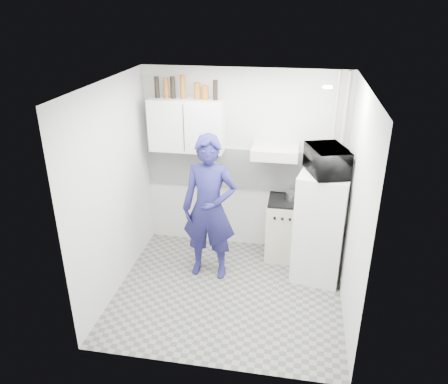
# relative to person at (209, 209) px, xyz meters

# --- Properties ---
(floor) EXTENTS (2.80, 2.80, 0.00)m
(floor) POSITION_rel_person_xyz_m (0.31, -0.39, -0.96)
(floor) COLOR slate
(floor) RESTS_ON ground
(ceiling) EXTENTS (2.80, 2.80, 0.00)m
(ceiling) POSITION_rel_person_xyz_m (0.31, -0.39, 1.64)
(ceiling) COLOR white
(ceiling) RESTS_ON wall_back
(wall_back) EXTENTS (2.80, 0.00, 2.80)m
(wall_back) POSITION_rel_person_xyz_m (0.31, 0.86, 0.34)
(wall_back) COLOR silver
(wall_back) RESTS_ON floor
(wall_left) EXTENTS (0.00, 2.60, 2.60)m
(wall_left) POSITION_rel_person_xyz_m (-1.09, -0.39, 0.34)
(wall_left) COLOR silver
(wall_left) RESTS_ON floor
(wall_right) EXTENTS (0.00, 2.60, 2.60)m
(wall_right) POSITION_rel_person_xyz_m (1.71, -0.39, 0.34)
(wall_right) COLOR silver
(wall_right) RESTS_ON floor
(person) EXTENTS (0.72, 0.49, 1.92)m
(person) POSITION_rel_person_xyz_m (0.00, 0.00, 0.00)
(person) COLOR #1C1B51
(person) RESTS_ON floor
(stove) EXTENTS (0.54, 0.54, 0.86)m
(stove) POSITION_rel_person_xyz_m (0.97, 0.61, -0.53)
(stove) COLOR beige
(stove) RESTS_ON floor
(fridge) EXTENTS (0.71, 0.71, 1.46)m
(fridge) POSITION_rel_person_xyz_m (1.41, 0.19, -0.23)
(fridge) COLOR silver
(fridge) RESTS_ON floor
(stove_top) EXTENTS (0.51, 0.51, 0.03)m
(stove_top) POSITION_rel_person_xyz_m (0.97, 0.61, -0.09)
(stove_top) COLOR black
(stove_top) RESTS_ON stove
(saucepan) EXTENTS (0.18, 0.18, 0.10)m
(saucepan) POSITION_rel_person_xyz_m (1.03, 0.64, -0.02)
(saucepan) COLOR silver
(saucepan) RESTS_ON stove_top
(microwave) EXTENTS (0.70, 0.58, 0.33)m
(microwave) POSITION_rel_person_xyz_m (1.41, 0.19, 0.67)
(microwave) COLOR black
(microwave) RESTS_ON fridge
(bottle_a) EXTENTS (0.06, 0.06, 0.28)m
(bottle_a) POSITION_rel_person_xyz_m (-0.83, 0.68, 1.38)
(bottle_a) COLOR black
(bottle_a) RESTS_ON upper_cabinet
(bottle_b) EXTENTS (0.07, 0.07, 0.26)m
(bottle_b) POSITION_rel_person_xyz_m (-0.70, 0.68, 1.37)
(bottle_b) COLOR brown
(bottle_b) RESTS_ON upper_cabinet
(bottle_c) EXTENTS (0.07, 0.07, 0.28)m
(bottle_c) POSITION_rel_person_xyz_m (-0.61, 0.68, 1.38)
(bottle_c) COLOR black
(bottle_c) RESTS_ON upper_cabinet
(bottle_d) EXTENTS (0.07, 0.07, 0.31)m
(bottle_d) POSITION_rel_person_xyz_m (-0.48, 0.68, 1.39)
(bottle_d) COLOR brown
(bottle_d) RESTS_ON upper_cabinet
(canister_a) EXTENTS (0.08, 0.08, 0.21)m
(canister_a) POSITION_rel_person_xyz_m (-0.28, 0.68, 1.34)
(canister_a) COLOR brown
(canister_a) RESTS_ON upper_cabinet
(canister_b) EXTENTS (0.09, 0.09, 0.18)m
(canister_b) POSITION_rel_person_xyz_m (-0.18, 0.68, 1.33)
(canister_b) COLOR brown
(canister_b) RESTS_ON upper_cabinet
(bottle_e) EXTENTS (0.06, 0.06, 0.25)m
(bottle_e) POSITION_rel_person_xyz_m (-0.04, 0.68, 1.37)
(bottle_e) COLOR black
(bottle_e) RESTS_ON upper_cabinet
(upper_cabinet) EXTENTS (1.00, 0.35, 0.70)m
(upper_cabinet) POSITION_rel_person_xyz_m (-0.44, 0.68, 0.89)
(upper_cabinet) COLOR silver
(upper_cabinet) RESTS_ON wall_back
(range_hood) EXTENTS (0.60, 0.50, 0.14)m
(range_hood) POSITION_rel_person_xyz_m (0.76, 0.61, 0.61)
(range_hood) COLOR beige
(range_hood) RESTS_ON wall_back
(backsplash) EXTENTS (2.74, 0.03, 0.60)m
(backsplash) POSITION_rel_person_xyz_m (0.31, 0.84, 0.24)
(backsplash) COLOR white
(backsplash) RESTS_ON wall_back
(pipe_a) EXTENTS (0.05, 0.05, 2.60)m
(pipe_a) POSITION_rel_person_xyz_m (1.61, 0.78, 0.34)
(pipe_a) COLOR beige
(pipe_a) RESTS_ON floor
(pipe_b) EXTENTS (0.04, 0.04, 2.60)m
(pipe_b) POSITION_rel_person_xyz_m (1.49, 0.78, 0.34)
(pipe_b) COLOR beige
(pipe_b) RESTS_ON floor
(ceiling_spot_fixture) EXTENTS (0.10, 0.10, 0.02)m
(ceiling_spot_fixture) POSITION_rel_person_xyz_m (1.31, -0.19, 1.61)
(ceiling_spot_fixture) COLOR white
(ceiling_spot_fixture) RESTS_ON ceiling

